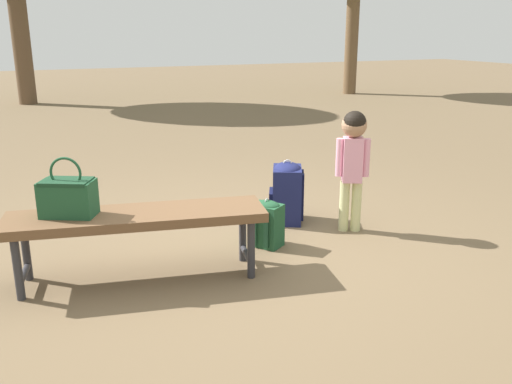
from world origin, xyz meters
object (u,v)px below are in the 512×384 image
object	(u,v)px
backpack_large	(287,191)
handbag	(68,196)
child_standing	(353,152)
park_bench	(137,221)
backpack_small	(267,222)

from	to	relation	value
backpack_large	handbag	bearing A→B (deg)	-164.11
child_standing	backpack_large	xyz separation A→B (m)	(-0.36, 0.40, -0.37)
child_standing	park_bench	bearing A→B (deg)	-173.36
child_standing	backpack_small	world-z (taller)	child_standing
child_standing	handbag	bearing A→B (deg)	-177.36
park_bench	backpack_large	xyz separation A→B (m)	(1.36, 0.60, -0.13)
backpack_large	backpack_small	size ratio (longest dim) A/B	1.44
park_bench	backpack_large	bearing A→B (deg)	23.80
backpack_small	child_standing	bearing A→B (deg)	1.86
handbag	backpack_small	xyz separation A→B (m)	(1.37, 0.07, -0.39)
handbag	backpack_large	world-z (taller)	handbag
backpack_large	child_standing	bearing A→B (deg)	-48.22
park_bench	child_standing	distance (m)	1.75
child_standing	backpack_large	world-z (taller)	child_standing
child_standing	backpack_small	size ratio (longest dim) A/B	2.60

